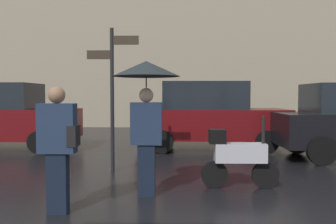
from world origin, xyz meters
TOP-DOWN VIEW (x-y plane):
  - pedestrian_with_umbrella at (-0.58, 3.35)m, footprint 1.06×1.06m
  - pedestrian_with_bag at (-1.69, 2.49)m, footprint 0.52×0.24m
  - parked_scooter at (0.94, 3.88)m, footprint 1.33×0.32m
  - parked_car_left at (-5.32, 8.25)m, footprint 4.29×1.92m
  - parked_car_distant at (0.86, 8.42)m, footprint 4.41×1.94m
  - street_signpost at (-1.45, 5.21)m, footprint 1.08×0.08m

SIDE VIEW (x-z plane):
  - parked_scooter at x=0.94m, z-range -0.06..1.17m
  - pedestrian_with_bag at x=-1.69m, z-range 0.11..1.82m
  - parked_car_left at x=-5.32m, z-range 0.01..1.96m
  - parked_car_distant at x=0.86m, z-range 0.00..2.00m
  - pedestrian_with_umbrella at x=-0.58m, z-range 0.62..2.75m
  - street_signpost at x=-1.45m, z-range 0.32..3.31m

